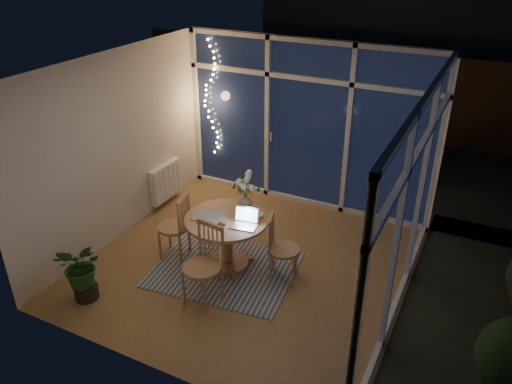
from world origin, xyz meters
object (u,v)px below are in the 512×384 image
chair_left (173,226)px  chair_right (284,248)px  flower_vase (245,201)px  laptop (244,218)px  potted_plant (83,272)px  chair_front (202,266)px  dining_table (227,242)px

chair_left → chair_right: size_ratio=1.03×
chair_right → flower_vase: 0.81m
laptop → potted_plant: laptop is taller
chair_left → chair_front: chair_front is taller
chair_left → laptop: 1.11m
laptop → potted_plant: (-1.48, -1.25, -0.46)m
dining_table → chair_left: (-0.75, -0.11, 0.11)m
dining_table → chair_right: bearing=5.9°
chair_left → laptop: laptop is taller
chair_left → potted_plant: chair_left is taller
flower_vase → chair_left: bearing=-151.9°
chair_left → chair_front: bearing=43.0°
flower_vase → potted_plant: 2.15m
chair_left → dining_table: bearing=88.7°
chair_right → flower_vase: (-0.67, 0.26, 0.37)m
chair_right → chair_front: bearing=125.1°
dining_table → chair_front: 0.78m
chair_left → potted_plant: 1.30m
laptop → chair_right: bearing=9.4°
chair_right → laptop: size_ratio=2.90×
chair_left → potted_plant: size_ratio=1.23×
chair_right → laptop: (-0.47, -0.16, 0.38)m
chair_front → potted_plant: 1.42m
dining_table → laptop: size_ratio=3.38×
laptop → flower_vase: bearing=106.0°
flower_vase → potted_plant: flower_vase is taller
laptop → potted_plant: size_ratio=0.41×
chair_left → flower_vase: chair_left is taller
dining_table → chair_front: chair_front is taller
chair_front → flower_vase: (-0.00, 1.09, 0.32)m
chair_right → laptop: bearing=92.2°
chair_left → flower_vase: 1.02m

